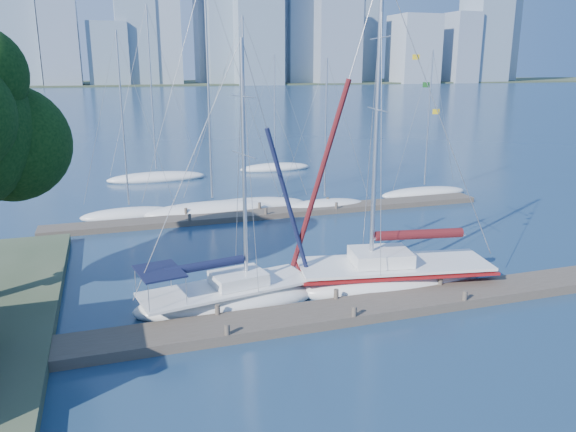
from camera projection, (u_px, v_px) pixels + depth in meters
name	position (u px, v px, depth m)	size (l,w,h in m)	color
ground	(344.00, 316.00, 22.66)	(700.00, 700.00, 0.00)	navy
near_dock	(345.00, 312.00, 22.61)	(26.00, 2.00, 0.40)	#484035
far_dock	(277.00, 213.00, 37.91)	(30.00, 1.80, 0.36)	#484035
far_shore	(118.00, 84.00, 316.70)	(800.00, 100.00, 1.50)	#38472D
sailboat_navy	(227.00, 286.00, 23.33)	(8.05, 3.89, 11.36)	white
sailboat_maroon	(394.00, 264.00, 25.59)	(9.72, 4.60, 14.31)	white
bg_boat_0	(130.00, 214.00, 37.41)	(6.56, 4.35, 12.22)	white
bg_boat_1	(213.00, 209.00, 38.32)	(9.49, 3.52, 15.96)	white
bg_boat_2	(246.00, 206.00, 39.50)	(8.92, 4.00, 13.30)	white
bg_boat_3	(324.00, 205.00, 39.69)	(6.43, 4.06, 10.59)	white
bg_boat_5	(424.00, 193.00, 43.73)	(7.46, 4.23, 11.22)	white
bg_boat_6	(157.00, 177.00, 49.50)	(8.73, 5.40, 15.00)	white
bg_boat_7	(275.00, 168.00, 54.46)	(7.21, 4.44, 11.14)	white
skyline	(154.00, 12.00, 286.15)	(502.29, 51.31, 114.89)	gray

